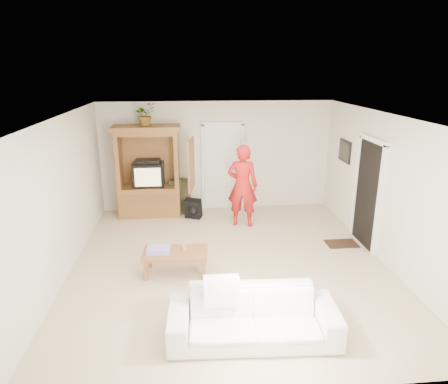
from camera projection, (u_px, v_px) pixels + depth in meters
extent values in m
plane|color=tan|center=(229.00, 263.00, 7.13)|extent=(6.00, 6.00, 0.00)
plane|color=white|center=(230.00, 116.00, 6.35)|extent=(6.00, 6.00, 0.00)
plane|color=silver|center=(216.00, 156.00, 9.59)|extent=(5.50, 0.00, 5.50)
plane|color=silver|center=(262.00, 287.00, 3.89)|extent=(5.50, 0.00, 5.50)
plane|color=silver|center=(62.00, 199.00, 6.50)|extent=(0.00, 6.00, 6.00)
plane|color=silver|center=(386.00, 190.00, 6.98)|extent=(0.00, 6.00, 6.00)
cube|color=brown|center=(150.00, 200.00, 9.40)|extent=(1.40, 0.60, 0.70)
cube|color=brown|center=(119.00, 161.00, 9.06)|extent=(0.10, 0.60, 1.20)
cube|color=brown|center=(176.00, 160.00, 9.17)|extent=(0.10, 0.60, 1.20)
cube|color=brown|center=(149.00, 158.00, 9.37)|extent=(1.40, 0.06, 1.20)
cube|color=brown|center=(146.00, 132.00, 8.92)|extent=(1.40, 0.60, 0.10)
cube|color=brown|center=(146.00, 128.00, 8.89)|extent=(1.52, 0.68, 0.10)
cube|color=brown|center=(191.00, 165.00, 8.75)|extent=(0.16, 0.67, 1.15)
cube|color=black|center=(149.00, 174.00, 9.24)|extent=(0.70, 0.52, 0.55)
cube|color=tan|center=(148.00, 177.00, 8.98)|extent=(0.58, 0.02, 0.42)
cube|color=black|center=(148.00, 161.00, 9.12)|extent=(0.55, 0.35, 0.08)
cube|color=brown|center=(149.00, 200.00, 9.10)|extent=(1.19, 0.03, 0.25)
cube|color=white|center=(223.00, 168.00, 9.65)|extent=(0.85, 0.05, 2.04)
cube|color=black|center=(368.00, 195.00, 7.63)|extent=(0.05, 0.90, 2.04)
cube|color=black|center=(345.00, 151.00, 8.69)|extent=(0.03, 0.60, 0.48)
cube|color=#382316|center=(341.00, 244.00, 7.89)|extent=(0.60, 0.40, 0.02)
imported|color=#4C7238|center=(145.00, 114.00, 8.78)|extent=(0.60, 0.60, 0.51)
imported|color=red|center=(242.00, 186.00, 8.60)|extent=(0.75, 0.59, 1.81)
imported|color=white|center=(253.00, 317.00, 5.08)|extent=(2.19, 0.94, 0.63)
cube|color=brown|center=(175.00, 253.00, 6.69)|extent=(1.11, 0.65, 0.06)
cube|color=brown|center=(146.00, 271.00, 6.52)|extent=(0.06, 0.06, 0.34)
cube|color=brown|center=(150.00, 258.00, 6.95)|extent=(0.06, 0.06, 0.34)
cube|color=brown|center=(203.00, 270.00, 6.54)|extent=(0.06, 0.06, 0.34)
cube|color=brown|center=(204.00, 257.00, 6.97)|extent=(0.06, 0.06, 0.34)
cube|color=#F852BF|center=(159.00, 250.00, 6.64)|extent=(0.39, 0.30, 0.08)
cylinder|color=tan|center=(184.00, 247.00, 6.72)|extent=(0.08, 0.08, 0.10)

